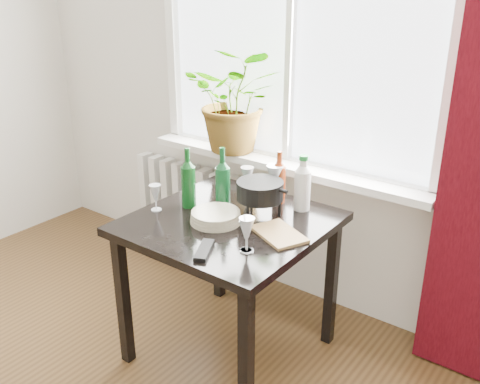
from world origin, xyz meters
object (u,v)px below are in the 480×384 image
Objects in this scene: table at (230,237)px; fondue_pot at (260,198)px; tv_remote at (204,250)px; cutting_board at (279,234)px; radiator at (187,203)px; cleaning_bottle at (303,183)px; wineglass_back_left at (247,181)px; wine_bottle_left at (188,177)px; plate_stack at (216,217)px; wine_bottle_right at (223,178)px; wineglass_far_right at (246,236)px; potted_plant at (237,100)px; bottle_amber at (279,177)px; wineglass_front_right at (247,235)px; wineglass_back_center at (275,184)px; wineglass_front_left at (156,198)px.

fondue_pot is (0.08, 0.13, 0.18)m from table.
fondue_pot is 0.44m from tv_remote.
radiator is at bearing 150.78° from cutting_board.
cleaning_bottle reaches higher than wineglass_back_left.
cleaning_bottle is at bearing -17.14° from radiator.
wine_bottle_left is (-0.25, 0.01, 0.24)m from table.
plate_stack is 0.29m from tv_remote.
wineglass_far_right is (0.35, -0.28, -0.08)m from wine_bottle_right.
bottle_amber is (0.47, -0.28, -0.27)m from potted_plant.
wineglass_back_center is at bearing 110.96° from wineglass_front_right.
wineglass_far_right is 0.88× the size of wineglass_back_left.
potted_plant is at bearing 138.71° from cutting_board.
wine_bottle_left is at bearing 55.04° from wineglass_front_left.
wine_bottle_right is at bearing 167.45° from cutting_board.
cutting_board is (1.12, -0.63, 0.37)m from radiator.
plate_stack is 0.23m from fondue_pot.
radiator is 1.13m from plate_stack.
cleaning_bottle is at bearing 62.98° from fondue_pot.
potted_plant is 1.92× the size of wine_bottle_right.
cutting_board reaches higher than table.
bottle_amber is 0.19m from fondue_pot.
wine_bottle_left is 0.54m from cutting_board.
fondue_pot is (-0.16, 0.32, 0.01)m from wineglass_front_right.
wineglass_front_right is at bearing -50.74° from potted_plant.
cutting_board is at bearing -0.22° from wine_bottle_left.
wine_bottle_left reaches higher than bottle_amber.
wineglass_back_center is 0.37m from plate_stack.
wineglass_back_left is at bearing 125.67° from wineglass_far_right.
radiator is 5.05× the size of wineglass_back_left.
wine_bottle_right reaches higher than plate_stack.
wineglass_back_center is at bearing 46.27° from wineglass_front_left.
wine_bottle_left is at bearing -118.52° from wineglass_back_left.
radiator is 1.09m from bottle_amber.
bottle_amber is at bearing 74.13° from plate_stack.
potted_plant is 0.98m from cutting_board.
plate_stack is 0.95× the size of cutting_board.
fondue_pot reaches higher than wineglass_front_left.
wine_bottle_right reaches higher than bottle_amber.
radiator is 3.98× the size of wineglass_back_center.
cleaning_bottle is 0.45m from plate_stack.
bottle_amber reaches higher than wineglass_front_left.
cleaning_bottle is at bearing -25.57° from potted_plant.
wineglass_back_center is (-0.19, 0.49, 0.02)m from wineglass_front_right.
wineglass_front_left is at bearing 173.32° from wineglass_far_right.
wineglass_front_right is at bearing -54.05° from wineglass_back_left.
wineglass_back_center is 0.16m from wineglass_back_left.
wine_bottle_right is 0.33m from wineglass_front_left.
wine_bottle_right reaches higher than cutting_board.
fondue_pot is (-0.12, -0.18, -0.05)m from cleaning_bottle.
plate_stack reaches higher than tv_remote.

